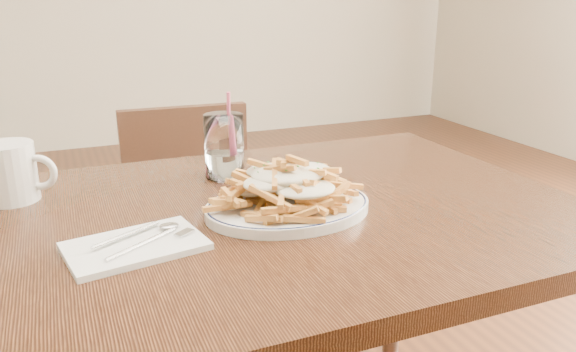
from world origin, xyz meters
name	(u,v)px	position (x,y,z in m)	size (l,w,h in m)	color
table	(260,248)	(0.00, 0.00, 0.67)	(1.20, 0.80, 0.75)	black
chair_far	(184,208)	(0.02, 0.79, 0.46)	(0.39, 0.39, 0.81)	black
fries_plate	(288,207)	(0.04, -0.03, 0.76)	(0.36, 0.33, 0.02)	white
loaded_fries	(288,181)	(0.04, -0.03, 0.81)	(0.28, 0.24, 0.08)	#C0833A
napkin	(135,246)	(-0.23, -0.08, 0.76)	(0.21, 0.13, 0.01)	white
cutlery	(134,240)	(-0.24, -0.08, 0.76)	(0.16, 0.14, 0.01)	silver
water_glass	(224,150)	(0.00, 0.21, 0.81)	(0.08, 0.08, 0.19)	white
coffee_mug	(10,172)	(-0.42, 0.23, 0.81)	(0.14, 0.10, 0.11)	white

